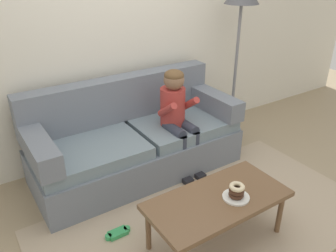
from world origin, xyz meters
The scene contains 12 objects.
ground centered at (0.00, 0.00, 0.00)m, with size 10.00×10.00×0.00m, color #9E896B.
wall_back centered at (0.00, 1.40, 1.40)m, with size 8.00×0.10×2.80m, color silver.
area_rug centered at (0.00, -0.25, 0.01)m, with size 2.93×1.60×0.01m, color tan.
couch centered at (-0.14, 0.85, 0.35)m, with size 2.16×0.90×0.97m.
coffee_table centered at (-0.10, -0.44, 0.39)m, with size 1.12×0.55×0.44m.
person_child centered at (0.26, 0.64, 0.67)m, with size 0.34×0.58×1.10m.
plate centered at (0.02, -0.52, 0.44)m, with size 0.21×0.21×0.01m, color white.
donut centered at (0.02, -0.52, 0.47)m, with size 0.12×0.12×0.04m, color #422619.
donut_second centered at (0.02, -0.52, 0.50)m, with size 0.12×0.12×0.04m, color #422619.
donut_third centered at (0.02, -0.52, 0.54)m, with size 0.12×0.12×0.04m, color beige.
toy_controller centered at (-0.75, 0.04, 0.03)m, with size 0.23×0.09×0.05m.
floor_lamp centered at (1.35, 0.96, 1.61)m, with size 0.40×0.40×1.88m.
Camera 1 is at (-1.58, -2.02, 2.12)m, focal length 36.85 mm.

